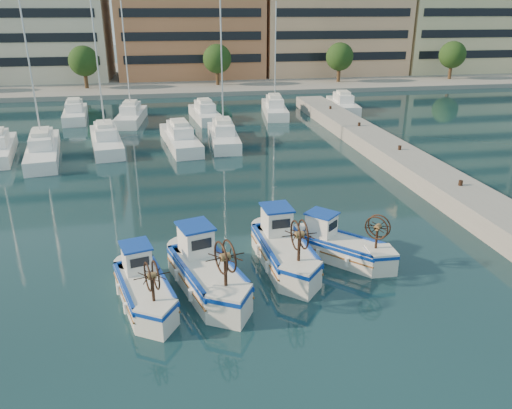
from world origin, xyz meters
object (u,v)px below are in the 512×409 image
Objects in this scene: fishing_boat_a at (144,285)px; fishing_boat_b at (206,270)px; fishing_boat_c at (283,247)px; fishing_boat_d at (339,244)px.

fishing_boat_b is (2.50, 0.57, 0.12)m from fishing_boat_a.
fishing_boat_c reaches higher than fishing_boat_a.
fishing_boat_a is 1.06× the size of fishing_boat_d.
fishing_boat_d is at bearing -2.55° from fishing_boat_c.
fishing_boat_d is (6.24, 1.56, -0.13)m from fishing_boat_b.
fishing_boat_b is 1.03× the size of fishing_boat_c.
fishing_boat_c is (3.60, 1.49, -0.01)m from fishing_boat_b.
fishing_boat_a is 0.86× the size of fishing_boat_b.
fishing_boat_a is at bearing 150.68° from fishing_boat_d.
fishing_boat_a is 0.88× the size of fishing_boat_c.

